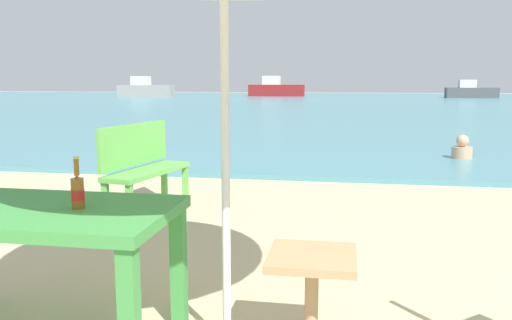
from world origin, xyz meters
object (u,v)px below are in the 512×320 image
Objects in this scene: picnic_table_green at (38,228)px; side_table_wood at (312,289)px; boat_fishing_trawler at (145,89)px; beer_bottle_amber at (78,190)px; boat_tanker at (276,89)px; bench_green_left at (142,163)px; boat_barge at (471,91)px; swimmer_person at (462,149)px.

picnic_table_green is 1.45m from side_table_wood.
beer_bottle_amber is at bearing -68.56° from boat_fishing_trawler.
boat_tanker is (-4.40, 42.13, 0.06)m from picnic_table_green.
boat_fishing_trawler is at bearing 111.84° from bench_green_left.
picnic_table_green is 41.73m from boat_barge.
boat_tanker reaches higher than swimmer_person.
picnic_table_green is 2.82m from bench_green_left.
boat_tanker is at bearing 172.93° from boat_barge.
swimmer_person is 34.20m from boat_barge.
swimmer_person is at bearing -77.29° from boat_tanker.
bench_green_left is 0.27× the size of boat_fishing_trawler.
boat_tanker reaches higher than side_table_wood.
boat_fishing_trawler is at bearing 120.09° from swimmer_person.
side_table_wood is (1.41, 0.15, -0.30)m from picnic_table_green.
beer_bottle_amber reaches higher than swimmer_person.
boat_tanker is at bearing 97.88° from side_table_wood.
picnic_table_green is 0.29× the size of boat_tanker.
boat_tanker is at bearing 96.27° from beer_bottle_amber.
boat_fishing_trawler is at bearing 111.14° from picnic_table_green.
picnic_table_green is at bearing -173.81° from side_table_wood.
boat_fishing_trawler is at bearing 111.44° from beer_bottle_amber.
bench_green_left is 39.10m from boat_fishing_trawler.
bench_green_left is (-0.79, 2.75, -0.31)m from beer_bottle_amber.
side_table_wood is 0.14× the size of boat_barge.
boat_tanker reaches higher than boat_fishing_trawler.
beer_bottle_amber is 42.37m from boat_tanker.
boat_fishing_trawler is at bearing -177.51° from boat_barge.
side_table_wood is 3.27m from bench_green_left.
beer_bottle_amber is 0.07× the size of boat_barge.
beer_bottle_amber is 2.87m from bench_green_left.
side_table_wood is 42.38m from boat_tanker.
side_table_wood is at bearing -82.12° from boat_tanker.
boat_tanker is at bearing 102.71° from swimmer_person.
swimmer_person is 36.16m from boat_tanker.
boat_tanker is 1.02× the size of boat_fishing_trawler.
swimmer_person is 0.11× the size of boat_barge.
boat_fishing_trawler is (-10.70, -3.08, -0.01)m from boat_tanker.
boat_tanker reaches higher than boat_barge.
swimmer_person is at bearing -59.91° from boat_fishing_trawler.
bench_green_left reaches higher than side_table_wood.
swimmer_person is (4.11, 4.10, -0.30)m from bench_green_left.
swimmer_person is (3.55, 6.86, -0.41)m from picnic_table_green.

